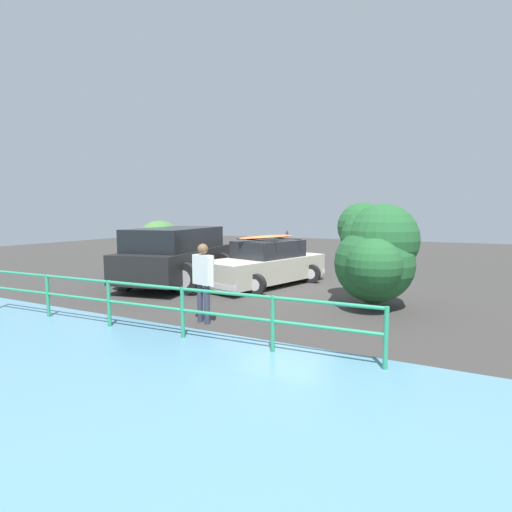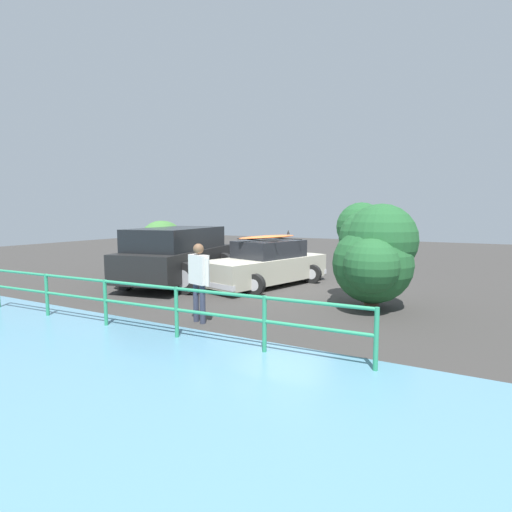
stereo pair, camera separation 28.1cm
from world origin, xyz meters
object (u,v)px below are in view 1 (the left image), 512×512
object	(u,v)px
suv_car	(176,255)
person_bystander	(203,276)
bush_near_left	(374,250)
sedan_car	(266,264)
bush_near_right	(156,248)

from	to	relation	value
suv_car	person_bystander	world-z (taller)	suv_car
suv_car	bush_near_left	world-z (taller)	bush_near_left
suv_car	sedan_car	bearing A→B (deg)	-155.71
bush_near_left	person_bystander	bearing A→B (deg)	47.48
sedan_car	suv_car	world-z (taller)	suv_car
suv_car	bush_near_right	xyz separation A→B (m)	(1.84, -1.19, 0.04)
person_bystander	bush_near_left	xyz separation A→B (m)	(-2.73, -2.97, 0.37)
bush_near_left	bush_near_right	world-z (taller)	bush_near_left
sedan_car	person_bystander	size ratio (longest dim) A/B	2.80
suv_car	bush_near_right	world-z (taller)	bush_near_right
suv_car	bush_near_left	bearing A→B (deg)	177.65
person_bystander	suv_car	bearing A→B (deg)	-45.22
suv_car	bush_near_left	distance (m)	5.94
bush_near_right	sedan_car	bearing A→B (deg)	179.09
sedan_car	bush_near_right	size ratio (longest dim) A/B	2.19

